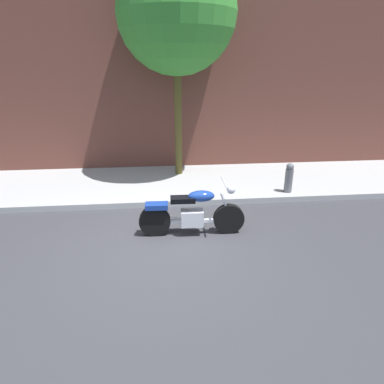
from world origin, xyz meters
TOP-DOWN VIEW (x-y plane):
  - ground_plane at (0.00, 0.00)m, footprint 60.00×60.00m
  - sidewalk at (0.00, 3.26)m, footprint 25.79×2.92m
  - building_facade at (0.00, 4.97)m, footprint 25.79×0.50m
  - motorcycle at (0.59, 0.42)m, footprint 2.10×0.70m
  - street_tree at (0.54, 3.94)m, footprint 3.08×3.08m
  - fire_hydrant at (3.23, 2.14)m, footprint 0.20×0.20m

SIDE VIEW (x-z plane):
  - ground_plane at x=0.00m, z-range 0.00..0.00m
  - sidewalk at x=0.00m, z-range 0.00..0.14m
  - motorcycle at x=0.59m, z-range -0.11..1.01m
  - fire_hydrant at x=3.23m, z-range 0.00..0.91m
  - building_facade at x=0.00m, z-range 0.00..8.39m
  - street_tree at x=0.54m, z-range 1.43..7.39m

